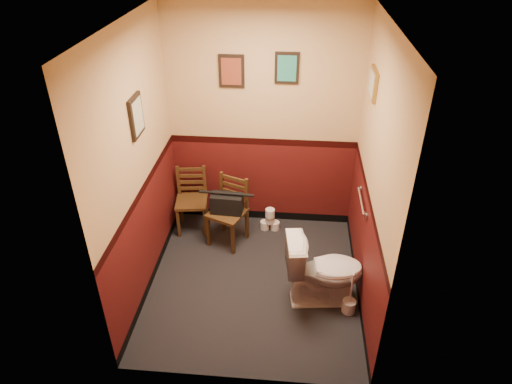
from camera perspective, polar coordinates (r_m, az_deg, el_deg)
floor at (r=5.06m, az=-0.25°, el=-11.15°), size 2.20×2.40×0.00m
ceiling at (r=3.76m, az=-0.36°, el=20.31°), size 2.20×2.40×0.00m
wall_back at (r=5.32m, az=0.91°, el=8.66°), size 2.20×0.00×2.70m
wall_front at (r=3.27m, az=-2.27°, el=-8.32°), size 2.20×0.00×2.70m
wall_left at (r=4.48m, az=-14.48°, el=2.76°), size 0.00×2.40×2.70m
wall_right at (r=4.30m, az=14.46°, el=1.49°), size 0.00×2.40×2.70m
grab_bar at (r=4.71m, az=13.06°, el=-1.13°), size 0.05×0.56×0.06m
framed_print_back_a at (r=5.13m, az=-3.08°, el=14.85°), size 0.28×0.04×0.36m
framed_print_back_b at (r=5.06m, az=3.89°, el=15.20°), size 0.26×0.04×0.34m
framed_print_left at (r=4.34m, az=-14.71°, el=9.15°), size 0.04×0.30×0.38m
framed_print_right at (r=4.55m, az=14.43°, el=12.98°), size 0.04×0.34×0.28m
toilet at (r=4.67m, az=8.48°, el=-9.69°), size 0.83×0.53×0.77m
toilet_brush at (r=4.80m, az=11.53°, el=-13.71°), size 0.14×0.14×0.49m
chair_left at (r=5.66m, az=-8.02°, el=-0.97°), size 0.42×0.42×0.81m
chair_right at (r=5.38m, az=-3.41°, el=-2.41°), size 0.51×0.51×0.84m
handbag at (r=5.28m, az=-3.66°, el=-1.42°), size 0.38×0.20×0.27m
tp_stack at (r=5.72m, az=1.75°, el=-3.59°), size 0.24×0.15×0.32m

